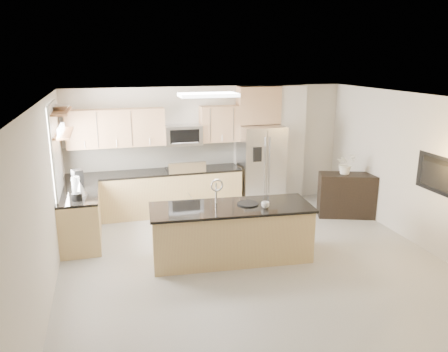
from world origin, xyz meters
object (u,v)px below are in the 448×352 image
object	(u,v)px
credenza	(346,195)
blender	(76,190)
range	(186,190)
microwave	(183,135)
kettle	(80,188)
platter	(248,204)
bowl	(60,107)
coffee_maker	(78,178)
cup	(265,205)
flower_vase	(346,158)
refrigerator	(261,166)
television	(436,176)
island	(231,232)

from	to	relation	value
credenza	blender	size ratio (longest dim) A/B	2.80
range	credenza	xyz separation A→B (m)	(3.14, -1.15, -0.02)
microwave	kettle	size ratio (longest dim) A/B	2.80
kettle	range	bearing A→B (deg)	31.85
platter	blender	size ratio (longest dim) A/B	0.86
range	bowl	size ratio (longest dim) A/B	2.73
coffee_maker	bowl	distance (m)	1.37
credenza	blender	xyz separation A→B (m)	(-5.21, -0.37, 0.65)
blender	bowl	size ratio (longest dim) A/B	0.96
credenza	cup	bearing A→B (deg)	-127.89
cup	flower_vase	distance (m)	2.76
credenza	bowl	xyz separation A→B (m)	(-5.39, 0.18, 1.94)
refrigerator	flower_vase	xyz separation A→B (m)	(1.43, -1.06, 0.33)
cup	bowl	bearing A→B (deg)	151.51
bowl	refrigerator	bearing A→B (deg)	13.30
refrigerator	flower_vase	bearing A→B (deg)	-36.61
range	platter	distance (m)	2.50
bowl	microwave	bearing A→B (deg)	25.94
range	refrigerator	world-z (taller)	refrigerator
kettle	flower_vase	bearing A→B (deg)	1.65
bowl	flower_vase	xyz separation A→B (m)	(5.34, -0.14, -1.17)
flower_vase	coffee_maker	bearing A→B (deg)	175.14
television	cup	bearing A→B (deg)	79.62
credenza	flower_vase	xyz separation A→B (m)	(-0.05, 0.04, 0.77)
range	television	world-z (taller)	television
bowl	platter	bearing A→B (deg)	-26.60
range	bowl	distance (m)	3.11
credenza	cup	world-z (taller)	cup
credenza	television	world-z (taller)	television
range	cup	world-z (taller)	range
island	television	world-z (taller)	television
refrigerator	kettle	distance (m)	3.88
flower_vase	credenza	bearing A→B (deg)	-42.58
refrigerator	kettle	world-z (taller)	refrigerator
flower_vase	television	bearing A→B (deg)	-78.25
blender	television	xyz separation A→B (m)	(5.58, -1.60, 0.26)
credenza	blender	world-z (taller)	blender
microwave	credenza	size ratio (longest dim) A/B	0.68
range	credenza	bearing A→B (deg)	-20.18
island	platter	distance (m)	0.54
island	bowl	size ratio (longest dim) A/B	6.34
range	cup	distance (m)	2.78
credenza	coffee_maker	world-z (taller)	coffee_maker
island	coffee_maker	size ratio (longest dim) A/B	8.71
range	cup	xyz separation A→B (m)	(0.80, -2.62, 0.47)
bowl	range	bearing A→B (deg)	23.33
range	flower_vase	world-z (taller)	flower_vase
flower_vase	cup	bearing A→B (deg)	-146.59
credenza	coffee_maker	distance (m)	5.29
range	cup	size ratio (longest dim) A/B	8.94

